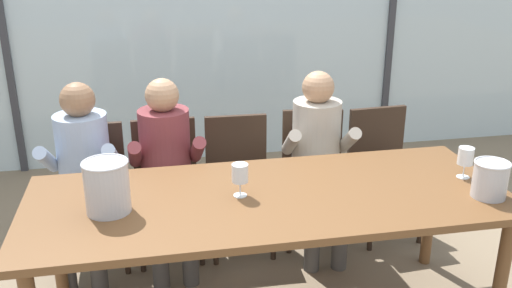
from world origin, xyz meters
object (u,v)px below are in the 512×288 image
(dining_table, at_px, (269,207))
(chair_left_of_center, at_px, (167,177))
(chair_right_of_center, at_px, (313,165))
(person_beige_jumper, at_px, (318,151))
(chair_near_window_right, at_px, (381,162))
(ice_bucket_primary, at_px, (107,186))
(wine_glass_by_left_taster, at_px, (240,175))
(chair_center, at_px, (238,172))
(person_pale_blue_shirt, at_px, (83,168))
(ice_bucket_secondary, at_px, (490,179))
(wine_glass_near_bucket, at_px, (466,157))
(chair_near_curtain, at_px, (93,183))
(person_maroon_top, at_px, (167,162))

(dining_table, bearing_deg, chair_left_of_center, 118.30)
(chair_right_of_center, distance_m, person_beige_jumper, 0.24)
(chair_right_of_center, relative_size, chair_near_window_right, 1.00)
(ice_bucket_primary, distance_m, wine_glass_by_left_taster, 0.65)
(chair_center, bearing_deg, wine_glass_by_left_taster, -96.95)
(chair_center, distance_m, chair_right_of_center, 0.53)
(chair_center, distance_m, person_pale_blue_shirt, 1.01)
(ice_bucket_secondary, relative_size, wine_glass_by_left_taster, 1.09)
(chair_left_of_center, distance_m, person_beige_jumper, 1.02)
(wine_glass_near_bucket, bearing_deg, chair_right_of_center, 122.27)
(person_beige_jumper, bearing_deg, chair_center, 169.11)
(chair_near_curtain, xyz_separation_m, chair_near_window_right, (1.97, -0.02, 0.00))
(dining_table, xyz_separation_m, wine_glass_by_left_taster, (-0.15, 0.02, 0.19))
(wine_glass_near_bucket, bearing_deg, ice_bucket_secondary, -90.60)
(wine_glass_by_left_taster, bearing_deg, chair_left_of_center, 111.09)
(person_maroon_top, bearing_deg, ice_bucket_secondary, -33.54)
(chair_left_of_center, relative_size, person_maroon_top, 0.74)
(dining_table, height_order, chair_near_window_right, chair_near_window_right)
(chair_center, distance_m, ice_bucket_secondary, 1.62)
(person_pale_blue_shirt, height_order, wine_glass_by_left_taster, person_pale_blue_shirt)
(person_beige_jumper, relative_size, ice_bucket_secondary, 6.35)
(person_beige_jumper, bearing_deg, chair_near_curtain, 178.81)
(chair_near_curtain, xyz_separation_m, person_beige_jumper, (1.46, -0.15, 0.17))
(dining_table, relative_size, ice_bucket_secondary, 13.03)
(chair_near_window_right, relative_size, wine_glass_near_bucket, 5.09)
(chair_near_curtain, relative_size, wine_glass_near_bucket, 5.09)
(chair_center, height_order, person_pale_blue_shirt, person_pale_blue_shirt)
(chair_center, bearing_deg, chair_right_of_center, 4.28)
(chair_near_window_right, bearing_deg, dining_table, -142.42)
(person_maroon_top, relative_size, wine_glass_by_left_taster, 6.93)
(wine_glass_by_left_taster, bearing_deg, person_beige_jumper, 48.75)
(chair_left_of_center, bearing_deg, wine_glass_near_bucket, -30.19)
(chair_near_window_right, height_order, ice_bucket_secondary, ice_bucket_secondary)
(person_pale_blue_shirt, relative_size, wine_glass_near_bucket, 6.93)
(person_beige_jumper, bearing_deg, ice_bucket_primary, -144.05)
(ice_bucket_primary, relative_size, ice_bucket_secondary, 1.37)
(chair_near_curtain, distance_m, chair_left_of_center, 0.47)
(chair_near_curtain, height_order, chair_center, same)
(chair_center, distance_m, person_maroon_top, 0.53)
(wine_glass_by_left_taster, bearing_deg, chair_right_of_center, 53.56)
(ice_bucket_secondary, distance_m, wine_glass_by_left_taster, 1.26)
(dining_table, height_order, person_maroon_top, person_maroon_top)
(chair_near_curtain, bearing_deg, ice_bucket_secondary, -28.87)
(person_pale_blue_shirt, distance_m, person_maroon_top, 0.51)
(person_beige_jumper, height_order, ice_bucket_primary, person_beige_jumper)
(person_pale_blue_shirt, xyz_separation_m, ice_bucket_primary, (0.20, -0.78, 0.21))
(chair_center, height_order, chair_near_window_right, same)
(dining_table, distance_m, ice_bucket_primary, 0.82)
(chair_left_of_center, xyz_separation_m, wine_glass_by_left_taster, (0.35, -0.90, 0.37))
(chair_near_window_right, bearing_deg, chair_right_of_center, 172.26)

